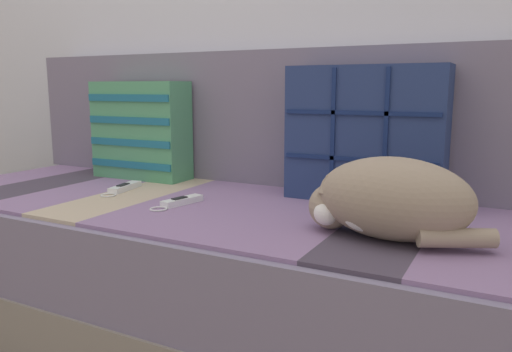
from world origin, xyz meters
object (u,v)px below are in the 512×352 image
couch (196,262)px  sleeping_cat (386,200)px  throw_pillow_striped (141,130)px  game_remote_near (124,188)px  game_remote_far (180,202)px  throw_pillow_quilted (365,134)px

couch → sleeping_cat: (0.61, -0.15, 0.29)m
throw_pillow_striped → sleeping_cat: throw_pillow_striped is taller
throw_pillow_striped → game_remote_near: bearing=-64.7°
couch → throw_pillow_striped: 0.57m
throw_pillow_striped → game_remote_near: throw_pillow_striped is taller
couch → game_remote_far: 0.24m
couch → sleeping_cat: sleeping_cat is taller
sleeping_cat → throw_pillow_quilted: bearing=113.0°
couch → throw_pillow_quilted: throw_pillow_quilted is taller
couch → game_remote_far: bearing=-81.2°
throw_pillow_quilted → sleeping_cat: 0.39m
throw_pillow_quilted → game_remote_near: (-0.74, -0.21, -0.19)m
throw_pillow_quilted → game_remote_far: size_ratio=2.43×
game_remote_near → game_remote_far: bearing=-15.4°
throw_pillow_quilted → throw_pillow_striped: throw_pillow_quilted is taller
game_remote_far → couch: bearing=98.8°
throw_pillow_quilted → throw_pillow_striped: (-0.84, -0.00, -0.02)m
game_remote_near → throw_pillow_striped: bearing=115.3°
couch → game_remote_near: game_remote_near is taller
sleeping_cat → game_remote_near: (-0.88, 0.13, -0.08)m
game_remote_near → game_remote_far: (0.28, -0.08, -0.00)m
throw_pillow_quilted → game_remote_near: bearing=-163.7°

